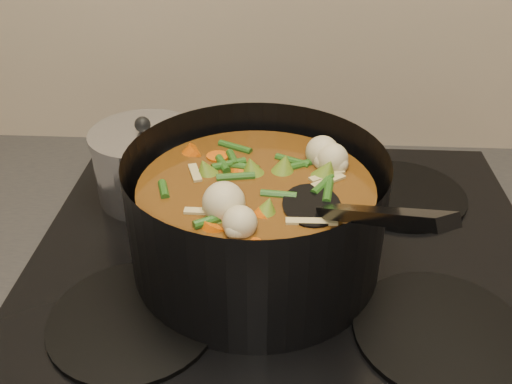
{
  "coord_description": "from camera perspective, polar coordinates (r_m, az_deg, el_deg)",
  "views": [
    {
      "loc": [
        -0.01,
        1.38,
        1.37
      ],
      "look_at": [
        -0.04,
        1.9,
        1.03
      ],
      "focal_mm": 40.0,
      "sensor_mm": 36.0,
      "label": 1
    }
  ],
  "objects": [
    {
      "name": "stovetop",
      "position": [
        0.71,
        3.05,
        -6.29
      ],
      "size": [
        0.62,
        0.54,
        0.03
      ],
      "color": "black",
      "rests_on": "counter"
    },
    {
      "name": "stockpot",
      "position": [
        0.65,
        0.04,
        -2.5
      ],
      "size": [
        0.35,
        0.38,
        0.21
      ],
      "rotation": [
        0.0,
        0.0,
        0.26
      ],
      "color": "black",
      "rests_on": "stovetop"
    },
    {
      "name": "saucepan",
      "position": [
        0.8,
        -10.83,
        2.79
      ],
      "size": [
        0.15,
        0.15,
        0.12
      ],
      "rotation": [
        0.0,
        0.0,
        -0.21
      ],
      "color": "silver",
      "rests_on": "stovetop"
    }
  ]
}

